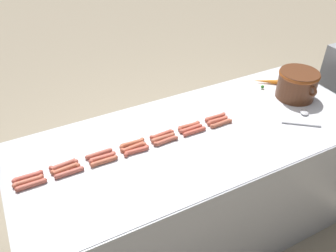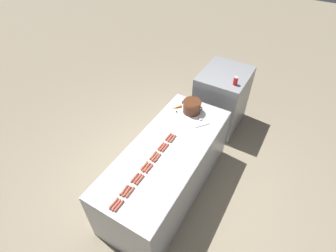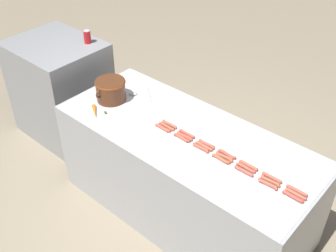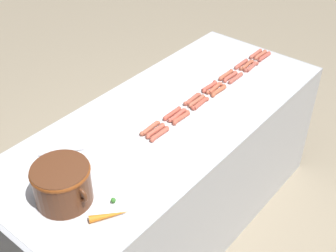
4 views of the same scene
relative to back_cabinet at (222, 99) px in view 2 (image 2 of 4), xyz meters
The scene contains 28 objects.
ground_plane 1.77m from the back_cabinet, 92.48° to the right, with size 20.00×20.00×0.00m, color gray.
griddle_counter 1.70m from the back_cabinet, 92.48° to the right, with size 0.86×2.07×0.84m.
back_cabinet is the anchor object (origin of this frame).
hot_dog_0 2.63m from the back_cabinet, 93.31° to the right, with size 0.03×0.15×0.02m.
hot_dog_1 2.46m from the back_cabinet, 93.64° to the right, with size 0.03×0.15×0.02m.
hot_dog_2 2.28m from the back_cabinet, 93.91° to the right, with size 0.03×0.15×0.02m.
hot_dog_3 2.10m from the back_cabinet, 94.26° to the right, with size 0.03×0.15×0.02m.
hot_dog_4 1.92m from the back_cabinet, 94.52° to the right, with size 0.03×0.15×0.02m.
hot_dog_5 1.75m from the back_cabinet, 95.02° to the right, with size 0.03×0.15×0.02m.
hot_dog_6 1.58m from the back_cabinet, 95.74° to the right, with size 0.03×0.15×0.02m.
hot_dog_7 2.63m from the back_cabinet, 92.61° to the right, with size 0.03×0.15×0.02m.
hot_dog_8 2.46m from the back_cabinet, 92.85° to the right, with size 0.03×0.15×0.02m.
hot_dog_9 2.27m from the back_cabinet, 93.02° to the right, with size 0.03×0.15×0.02m.
hot_dog_10 2.10m from the back_cabinet, 93.32° to the right, with size 0.03×0.15×0.02m.
hot_dog_11 1.93m from the back_cabinet, 93.63° to the right, with size 0.03×0.15×0.02m.
hot_dog_12 1.75m from the back_cabinet, 94.06° to the right, with size 0.03×0.15×0.02m.
hot_dog_13 1.58m from the back_cabinet, 94.45° to the right, with size 0.03×0.15×0.02m.
hot_dog_14 2.62m from the back_cabinet, 91.93° to the right, with size 0.03×0.15×0.02m.
hot_dog_15 2.44m from the back_cabinet, 92.04° to the right, with size 0.03×0.15×0.02m.
hot_dog_16 2.27m from the back_cabinet, 92.21° to the right, with size 0.03×0.15×0.02m.
hot_dog_17 2.10m from the back_cabinet, 92.39° to the right, with size 0.03×0.15×0.02m.
hot_dog_18 1.93m from the back_cabinet, 92.69° to the right, with size 0.03×0.15×0.02m.
hot_dog_19 1.75m from the back_cabinet, 92.99° to the right, with size 0.03×0.15×0.02m.
hot_dog_20 1.58m from the back_cabinet, 93.15° to the right, with size 0.03×0.15×0.02m.
bean_pot 1.04m from the back_cabinet, 97.69° to the right, with size 0.31×0.25×0.18m.
serving_spoon 1.11m from the back_cabinet, 85.91° to the right, with size 0.20×0.24×0.02m.
carrot 1.10m from the back_cabinet, 109.41° to the right, with size 0.12×0.16×0.03m.
soda_can 0.66m from the back_cabinet, 46.69° to the right, with size 0.07×0.07×0.12m.
Camera 2 is at (1.06, -1.78, 3.14)m, focal length 27.40 mm.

